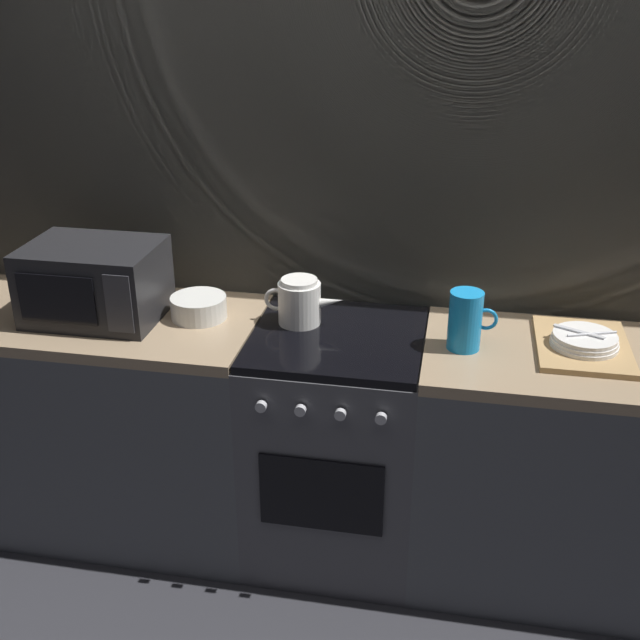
% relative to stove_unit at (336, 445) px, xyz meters
% --- Properties ---
extents(ground_plane, '(8.00, 8.00, 0.00)m').
position_rel_stove_unit_xyz_m(ground_plane, '(0.00, 0.00, -0.45)').
color(ground_plane, '#2D2D33').
extents(back_wall, '(3.60, 0.05, 2.40)m').
position_rel_stove_unit_xyz_m(back_wall, '(0.00, 0.32, 0.75)').
color(back_wall, '#B2AD9E').
rests_on(back_wall, ground_plane).
extents(counter_left, '(1.20, 0.60, 0.90)m').
position_rel_stove_unit_xyz_m(counter_left, '(-0.90, 0.00, 0.00)').
color(counter_left, '#515459').
rests_on(counter_left, ground_plane).
extents(stove_unit, '(0.60, 0.63, 0.90)m').
position_rel_stove_unit_xyz_m(stove_unit, '(0.00, 0.00, 0.00)').
color(stove_unit, '#4C4C51').
rests_on(stove_unit, ground_plane).
extents(counter_right, '(1.20, 0.60, 0.90)m').
position_rel_stove_unit_xyz_m(counter_right, '(0.90, 0.00, 0.00)').
color(counter_right, '#515459').
rests_on(counter_right, ground_plane).
extents(microwave, '(0.46, 0.35, 0.27)m').
position_rel_stove_unit_xyz_m(microwave, '(-0.87, -0.01, 0.59)').
color(microwave, black).
rests_on(microwave, counter_left).
extents(kettle, '(0.28, 0.15, 0.17)m').
position_rel_stove_unit_xyz_m(kettle, '(-0.15, 0.07, 0.53)').
color(kettle, white).
rests_on(kettle, stove_unit).
extents(mixing_bowl, '(0.20, 0.20, 0.08)m').
position_rel_stove_unit_xyz_m(mixing_bowl, '(-0.51, 0.05, 0.49)').
color(mixing_bowl, silver).
rests_on(mixing_bowl, counter_left).
extents(pitcher, '(0.16, 0.11, 0.20)m').
position_rel_stove_unit_xyz_m(pitcher, '(0.43, -0.02, 0.55)').
color(pitcher, '#198CD8').
rests_on(pitcher, counter_right).
extents(dish_pile, '(0.30, 0.40, 0.07)m').
position_rel_stove_unit_xyz_m(dish_pile, '(0.82, 0.04, 0.47)').
color(dish_pile, tan).
rests_on(dish_pile, counter_right).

